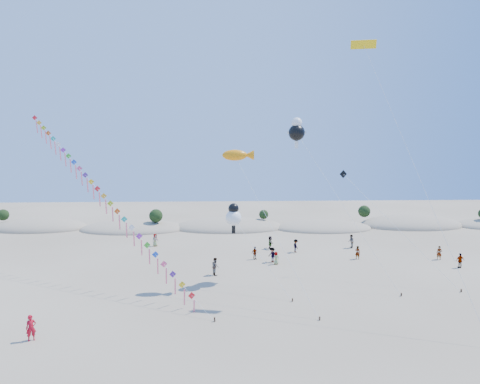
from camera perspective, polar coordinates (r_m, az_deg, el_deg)
name	(u,v)px	position (r m, az deg, el deg)	size (l,w,h in m)	color
ground	(242,379)	(25.93, 0.29, -25.08)	(160.00, 160.00, 0.00)	#83725A
dune_ridge	(235,227)	(68.62, -0.73, -5.03)	(145.30, 11.49, 5.57)	gray
kite_train	(98,191)	(43.58, -19.51, 0.18)	(23.09, 21.46, 18.28)	#3F2D1E
fish_kite	(238,155)	(39.23, -0.23, 5.22)	(7.65, 9.82, 13.37)	#3F2D1E
cartoon_kite_low	(234,216)	(39.75, -0.92, -3.42)	(5.88, 6.09, 8.10)	#3F2D1E
cartoon_kite_high	(297,131)	(42.98, 8.08, 8.61)	(9.55, 8.37, 16.72)	#3F2D1E
parafoil_kite	(365,49)	(40.50, 17.42, 18.80)	(6.28, 13.09, 23.40)	#3F2D1E
dark_kite	(376,207)	(44.24, 18.80, -2.01)	(9.73, 7.76, 11.16)	#3F2D1E
flyer_foreground	(31,328)	(33.16, -27.58, -16.76)	(0.67, 0.44, 1.84)	#AC0D1F
beachgoers	(289,250)	(50.84, 7.05, -8.20)	(37.22, 14.12, 1.88)	slate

